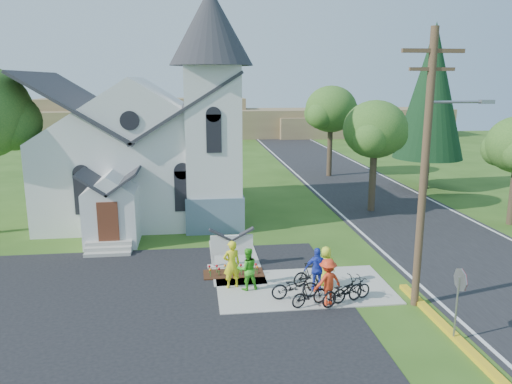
{
  "coord_description": "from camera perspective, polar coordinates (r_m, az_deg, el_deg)",
  "views": [
    {
      "loc": [
        -2.79,
        -17.96,
        8.24
      ],
      "look_at": [
        0.12,
        5.0,
        3.03
      ],
      "focal_mm": 35.0,
      "sensor_mm": 36.0,
      "label": 1
    }
  ],
  "objects": [
    {
      "name": "cyclist_4",
      "position": [
        20.63,
        7.99,
        -8.38
      ],
      "size": [
        0.81,
        0.54,
        1.64
      ],
      "primitive_type": "imported",
      "rotation": [
        0.0,
        0.0,
        3.12
      ],
      "color": "#CCE32A",
      "rests_on": "sidewalk"
    },
    {
      "name": "bike_1",
      "position": [
        20.7,
        6.31,
        -9.23
      ],
      "size": [
        1.71,
        0.96,
        0.99
      ],
      "primitive_type": "imported",
      "rotation": [
        0.0,
        0.0,
        1.89
      ],
      "color": "black",
      "rests_on": "sidewalk"
    },
    {
      "name": "conifer",
      "position": [
        40.13,
        19.44,
        10.75
      ],
      "size": [
        5.2,
        5.2,
        12.4
      ],
      "color": "#3A2B1F",
      "rests_on": "ground"
    },
    {
      "name": "cyclist_1",
      "position": [
        20.04,
        -1.0,
        -8.77
      ],
      "size": [
        0.94,
        0.78,
        1.72
      ],
      "primitive_type": "imported",
      "rotation": [
        0.0,
        0.0,
        3.31
      ],
      "color": "green",
      "rests_on": "sidewalk"
    },
    {
      "name": "tree_road_mid",
      "position": [
        43.66,
        8.57,
        9.31
      ],
      "size": [
        4.4,
        4.4,
        7.8
      ],
      "color": "#3A2B1F",
      "rests_on": "ground"
    },
    {
      "name": "road",
      "position": [
        36.3,
        13.61,
        -0.79
      ],
      "size": [
        8.0,
        90.0,
        0.02
      ],
      "primitive_type": "cube",
      "color": "black",
      "rests_on": "ground"
    },
    {
      "name": "bike_4",
      "position": [
        19.21,
        9.84,
        -11.1
      ],
      "size": [
        2.03,
        1.41,
        1.01
      ],
      "primitive_type": "imported",
      "rotation": [
        0.0,
        0.0,
        2.0
      ],
      "color": "black",
      "rests_on": "sidewalk"
    },
    {
      "name": "tree_road_near",
      "position": [
        32.16,
        13.46,
        6.92
      ],
      "size": [
        4.0,
        4.0,
        7.05
      ],
      "color": "#3A2B1F",
      "rests_on": "ground"
    },
    {
      "name": "distant_hills",
      "position": [
        74.79,
        -2.52,
        8.01
      ],
      "size": [
        61.0,
        10.0,
        5.6
      ],
      "color": "olive",
      "rests_on": "ground"
    },
    {
      "name": "flower_bed",
      "position": [
        21.92,
        -2.57,
        -9.32
      ],
      "size": [
        2.6,
        1.1,
        0.07
      ],
      "primitive_type": "cube",
      "color": "#341F0E",
      "rests_on": "ground"
    },
    {
      "name": "bike_3",
      "position": [
        18.91,
        6.13,
        -11.53
      ],
      "size": [
        1.57,
        0.93,
        0.91
      ],
      "primitive_type": "imported",
      "rotation": [
        0.0,
        0.0,
        1.93
      ],
      "color": "black",
      "rests_on": "sidewalk"
    },
    {
      "name": "ground",
      "position": [
        19.96,
        1.49,
        -11.71
      ],
      "size": [
        120.0,
        120.0,
        0.0
      ],
      "primitive_type": "plane",
      "color": "#2D5016",
      "rests_on": "ground"
    },
    {
      "name": "cyclist_2",
      "position": [
        20.08,
        7.03,
        -8.76
      ],
      "size": [
        1.06,
        0.5,
        1.76
      ],
      "primitive_type": "imported",
      "rotation": [
        0.0,
        0.0,
        3.07
      ],
      "color": "blue",
      "rests_on": "sidewalk"
    },
    {
      "name": "stop_sign",
      "position": [
        17.28,
        22.21,
        -10.25
      ],
      "size": [
        0.11,
        0.76,
        2.48
      ],
      "color": "gray",
      "rests_on": "ground"
    },
    {
      "name": "cyclist_3",
      "position": [
        18.96,
        8.2,
        -10.11
      ],
      "size": [
        1.3,
        0.99,
        1.77
      ],
      "primitive_type": "imported",
      "rotation": [
        0.0,
        0.0,
        3.46
      ],
      "color": "red",
      "rests_on": "sidewalk"
    },
    {
      "name": "church_sign",
      "position": [
        22.41,
        -2.79,
        -6.11
      ],
      "size": [
        2.2,
        0.4,
        1.7
      ],
      "color": "#A29E93",
      "rests_on": "ground"
    },
    {
      "name": "bike_2",
      "position": [
        19.55,
        10.84,
        -10.88
      ],
      "size": [
        1.82,
        1.14,
        0.9
      ],
      "primitive_type": "imported",
      "rotation": [
        0.0,
        0.0,
        1.91
      ],
      "color": "black",
      "rests_on": "sidewalk"
    },
    {
      "name": "parking_lot",
      "position": [
        18.44,
        -20.28,
        -14.66
      ],
      "size": [
        20.0,
        16.0,
        0.02
      ],
      "primitive_type": "cube",
      "color": "black",
      "rests_on": "ground"
    },
    {
      "name": "utility_pole",
      "position": [
        18.59,
        18.92,
        3.21
      ],
      "size": [
        3.45,
        0.28,
        10.0
      ],
      "color": "#463223",
      "rests_on": "ground"
    },
    {
      "name": "bike_0",
      "position": [
        19.45,
        4.45,
        -10.72
      ],
      "size": [
        1.86,
        0.74,
        0.96
      ],
      "primitive_type": "imported",
      "rotation": [
        0.0,
        0.0,
        1.63
      ],
      "color": "black",
      "rests_on": "sidewalk"
    },
    {
      "name": "sidewalk",
      "position": [
        20.66,
        5.47,
        -10.81
      ],
      "size": [
        7.0,
        4.0,
        0.05
      ],
      "primitive_type": "cube",
      "color": "#A29E93",
      "rests_on": "ground"
    },
    {
      "name": "cyclist_0",
      "position": [
        20.2,
        -2.8,
        -8.24
      ],
      "size": [
        0.81,
        0.63,
        1.97
      ],
      "primitive_type": "imported",
      "rotation": [
        0.0,
        0.0,
        3.38
      ],
      "color": "yellow",
      "rests_on": "sidewalk"
    },
    {
      "name": "church",
      "position": [
        30.71,
        -12.3,
        6.8
      ],
      "size": [
        12.35,
        12.0,
        13.0
      ],
      "color": "silver",
      "rests_on": "ground"
    }
  ]
}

